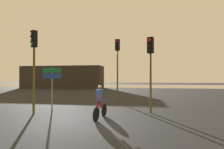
# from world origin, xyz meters

# --- Properties ---
(ground_plane) EXTENTS (120.00, 120.00, 0.00)m
(ground_plane) POSITION_xyz_m (0.00, 0.00, 0.00)
(ground_plane) COLOR black
(water_strip) EXTENTS (80.00, 16.00, 0.01)m
(water_strip) POSITION_xyz_m (0.00, 33.55, 0.00)
(water_strip) COLOR gray
(water_strip) RESTS_ON ground
(distant_building) EXTENTS (15.23, 4.00, 4.11)m
(distant_building) POSITION_xyz_m (-11.93, 23.55, 2.06)
(distant_building) COLOR #2D2823
(distant_building) RESTS_ON ground
(traffic_light_near_left) EXTENTS (0.40, 0.42, 4.53)m
(traffic_light_near_left) POSITION_xyz_m (-3.16, 0.98, 3.14)
(traffic_light_near_left) COLOR #4C4719
(traffic_light_near_left) RESTS_ON ground
(traffic_light_center) EXTENTS (0.39, 0.41, 5.03)m
(traffic_light_center) POSITION_xyz_m (0.77, 6.08, 3.46)
(traffic_light_center) COLOR #4C4719
(traffic_light_center) RESTS_ON ground
(traffic_light_near_right) EXTENTS (0.40, 0.42, 4.23)m
(traffic_light_near_right) POSITION_xyz_m (3.11, 2.24, 2.95)
(traffic_light_near_right) COLOR #4C4719
(traffic_light_near_right) RESTS_ON ground
(direction_sign_post) EXTENTS (1.10, 0.17, 2.60)m
(direction_sign_post) POSITION_xyz_m (-2.70, 2.11, 1.79)
(direction_sign_post) COLOR slate
(direction_sign_post) RESTS_ON ground
(cyclist) EXTENTS (0.48, 1.70, 1.62)m
(cyclist) POSITION_xyz_m (0.66, 0.33, 0.82)
(cyclist) COLOR black
(cyclist) RESTS_ON ground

